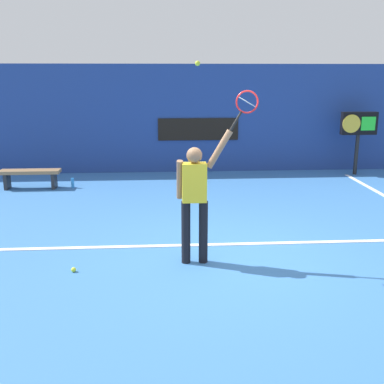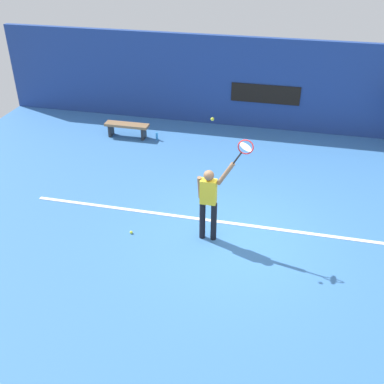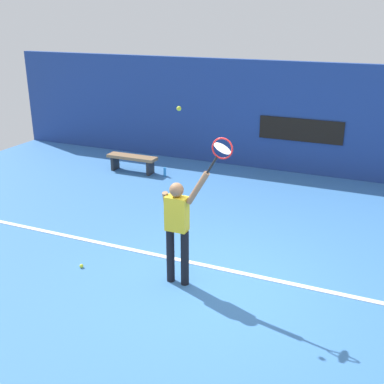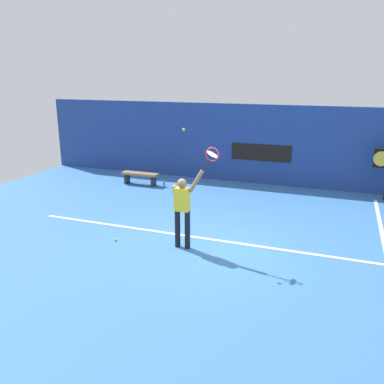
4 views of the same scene
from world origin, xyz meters
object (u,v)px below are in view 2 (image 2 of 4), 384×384
object	(u,v)px
tennis_ball	(212,119)
spare_ball	(131,232)
tennis_player	(209,199)
court_bench	(127,127)
water_bottle	(157,136)
tennis_racket	(245,148)

from	to	relation	value
tennis_ball	spare_ball	xyz separation A→B (m)	(-1.74, -0.26, -2.76)
tennis_ball	tennis_player	bearing A→B (deg)	-152.18
court_bench	spare_ball	distance (m)	5.29
tennis_player	water_bottle	size ratio (longest dim) A/B	8.06
tennis_player	court_bench	xyz separation A→B (m)	(-3.59, 4.69, -0.67)
court_bench	tennis_player	bearing A→B (deg)	-52.61
tennis_ball	spare_ball	distance (m)	3.28
water_bottle	spare_ball	size ratio (longest dim) A/B	3.53
spare_ball	tennis_ball	bearing A→B (deg)	8.41
water_bottle	spare_ball	xyz separation A→B (m)	(0.90, -4.93, -0.09)
water_bottle	court_bench	bearing A→B (deg)	180.00
tennis_player	spare_ball	xyz separation A→B (m)	(-1.70, -0.24, -0.98)
tennis_racket	tennis_player	bearing A→B (deg)	179.65
tennis_player	spare_ball	distance (m)	1.98
court_bench	spare_ball	world-z (taller)	court_bench
tennis_player	tennis_racket	distance (m)	1.43
tennis_ball	water_bottle	distance (m)	6.00
spare_ball	tennis_racket	bearing A→B (deg)	5.62
tennis_player	tennis_racket	bearing A→B (deg)	-0.35
tennis_racket	court_bench	distance (m)	6.64
tennis_player	spare_ball	bearing A→B (deg)	-172.00
water_bottle	spare_ball	world-z (taller)	water_bottle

